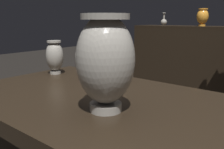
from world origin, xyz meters
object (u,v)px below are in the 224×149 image
(vase_tall_behind, at_px, (55,56))
(shelf_vase_left, at_px, (203,16))
(shelf_vase_far_left, at_px, (164,21))
(vase_left_accent, at_px, (105,56))
(vase_centerpiece, at_px, (105,60))

(vase_tall_behind, relative_size, shelf_vase_left, 0.85)
(vase_tall_behind, height_order, shelf_vase_far_left, shelf_vase_far_left)
(vase_left_accent, xyz_separation_m, shelf_vase_left, (-0.28, 1.96, 0.19))
(vase_tall_behind, relative_size, vase_left_accent, 0.91)
(shelf_vase_left, relative_size, shelf_vase_far_left, 1.22)
(vase_centerpiece, height_order, shelf_vase_far_left, shelf_vase_far_left)
(vase_centerpiece, bearing_deg, vase_left_accent, 130.98)
(vase_tall_behind, distance_m, shelf_vase_left, 2.05)
(vase_left_accent, height_order, shelf_vase_left, shelf_vase_left)
(shelf_vase_far_left, bearing_deg, vase_tall_behind, -75.84)
(vase_tall_behind, height_order, vase_left_accent, vase_tall_behind)
(shelf_vase_far_left, bearing_deg, shelf_vase_left, -10.52)
(shelf_vase_left, distance_m, shelf_vase_far_left, 0.53)
(vase_centerpiece, relative_size, shelf_vase_left, 1.46)
(vase_centerpiece, bearing_deg, shelf_vase_left, 103.47)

